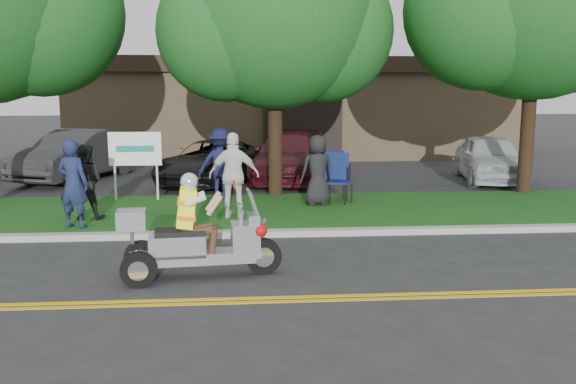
{
  "coord_description": "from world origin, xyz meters",
  "views": [
    {
      "loc": [
        -0.4,
        -8.18,
        2.74
      ],
      "look_at": [
        0.41,
        2.0,
        1.03
      ],
      "focal_mm": 38.0,
      "sensor_mm": 36.0,
      "label": 1
    }
  ],
  "objects": [
    {
      "name": "ground",
      "position": [
        0.0,
        0.0,
        0.0
      ],
      "size": [
        120.0,
        120.0,
        0.0
      ],
      "primitive_type": "plane",
      "color": "#28282B",
      "rests_on": "ground"
    },
    {
      "name": "centerline_near",
      "position": [
        0.0,
        -0.58,
        0.01
      ],
      "size": [
        60.0,
        0.1,
        0.01
      ],
      "primitive_type": "cube",
      "color": "gold",
      "rests_on": "ground"
    },
    {
      "name": "centerline_far",
      "position": [
        0.0,
        -0.42,
        0.01
      ],
      "size": [
        60.0,
        0.1,
        0.01
      ],
      "primitive_type": "cube",
      "color": "gold",
      "rests_on": "ground"
    },
    {
      "name": "curb",
      "position": [
        0.0,
        3.05,
        0.06
      ],
      "size": [
        60.0,
        0.25,
        0.12
      ],
      "primitive_type": "cube",
      "color": "#A8A89E",
      "rests_on": "ground"
    },
    {
      "name": "grass_verge",
      "position": [
        0.0,
        5.2,
        0.06
      ],
      "size": [
        60.0,
        4.0,
        0.1
      ],
      "primitive_type": "cube",
      "color": "#184F15",
      "rests_on": "ground"
    },
    {
      "name": "commercial_building",
      "position": [
        2.0,
        18.98,
        2.01
      ],
      "size": [
        18.0,
        8.2,
        4.0
      ],
      "color": "#9E7F5B",
      "rests_on": "ground"
    },
    {
      "name": "tree_mid",
      "position": [
        0.55,
        7.23,
        4.43
      ],
      "size": [
        5.88,
        4.8,
        7.05
      ],
      "color": "#332114",
      "rests_on": "ground"
    },
    {
      "name": "business_sign",
      "position": [
        -2.9,
        6.6,
        1.26
      ],
      "size": [
        1.25,
        0.06,
        1.75
      ],
      "color": "silver",
      "rests_on": "ground"
    },
    {
      "name": "trike_scooter",
      "position": [
        -1.1,
        0.58,
        0.55
      ],
      "size": [
        2.4,
        0.84,
        1.57
      ],
      "rotation": [
        0.0,
        0.0,
        0.1
      ],
      "color": "black",
      "rests_on": "ground"
    },
    {
      "name": "lawn_chair_a",
      "position": [
        1.85,
        5.95,
        0.76
      ],
      "size": [
        0.75,
        0.77,
        1.17
      ],
      "rotation": [
        0.0,
        0.0,
        -0.25
      ],
      "color": "black",
      "rests_on": "grass_verge"
    },
    {
      "name": "lawn_chair_b",
      "position": [
        1.86,
        6.1,
        0.78
      ],
      "size": [
        0.76,
        0.78,
        1.19
      ],
      "rotation": [
        0.0,
        0.0,
        0.23
      ],
      "color": "black",
      "rests_on": "grass_verge"
    },
    {
      "name": "spectator_adult_left",
      "position": [
        -3.6,
        3.64,
        0.96
      ],
      "size": [
        0.73,
        0.6,
        1.72
      ],
      "primitive_type": "imported",
      "rotation": [
        0.0,
        0.0,
        2.8
      ],
      "color": "#182343",
      "rests_on": "grass_verge"
    },
    {
      "name": "spectator_adult_mid",
      "position": [
        -3.58,
        4.46,
        0.88
      ],
      "size": [
        0.79,
        0.63,
        1.54
      ],
      "primitive_type": "imported",
      "rotation": [
        0.0,
        0.0,
        3.08
      ],
      "color": "black",
      "rests_on": "grass_verge"
    },
    {
      "name": "spectator_adult_right",
      "position": [
        -0.52,
        4.38,
        0.99
      ],
      "size": [
        1.08,
        0.53,
        1.77
      ],
      "primitive_type": "imported",
      "rotation": [
        0.0,
        0.0,
        3.05
      ],
      "color": "white",
      "rests_on": "grass_verge"
    },
    {
      "name": "spectator_chair_a",
      "position": [
        -0.87,
        6.56,
        0.97
      ],
      "size": [
        1.2,
        0.79,
        1.74
      ],
      "primitive_type": "imported",
      "rotation": [
        0.0,
        0.0,
        3.0
      ],
      "color": "#16173D",
      "rests_on": "grass_verge"
    },
    {
      "name": "spectator_chair_b",
      "position": [
        1.38,
        5.63,
        0.92
      ],
      "size": [
        0.91,
        0.73,
        1.63
      ],
      "primitive_type": "imported",
      "rotation": [
        0.0,
        0.0,
        3.45
      ],
      "color": "black",
      "rests_on": "grass_verge"
    },
    {
      "name": "parked_car_left",
      "position": [
        -5.4,
        10.96,
        0.77
      ],
      "size": [
        3.23,
        4.95,
        1.54
      ],
      "primitive_type": "imported",
      "rotation": [
        0.0,
        0.0,
        -0.37
      ],
      "color": "#29292B",
      "rests_on": "ground"
    },
    {
      "name": "parked_car_mid",
      "position": [
        -1.22,
        9.81,
        0.63
      ],
      "size": [
        3.63,
        5.0,
        1.26
      ],
      "primitive_type": "imported",
      "rotation": [
        0.0,
        0.0,
        -0.38
      ],
      "color": "black",
      "rests_on": "ground"
    },
    {
      "name": "parked_car_right",
      "position": [
        1.11,
        10.4,
        0.72
      ],
      "size": [
        2.88,
        5.24,
        1.44
      ],
      "primitive_type": "imported",
      "rotation": [
        0.0,
        0.0,
        -0.18
      ],
      "color": "#410F15",
      "rests_on": "ground"
    },
    {
      "name": "parked_car_far_right",
      "position": [
        7.12,
        9.56,
        0.71
      ],
      "size": [
        2.48,
        4.43,
        1.42
      ],
      "primitive_type": "imported",
      "rotation": [
        0.0,
        0.0,
        -0.2
      ],
      "color": "silver",
      "rests_on": "ground"
    }
  ]
}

